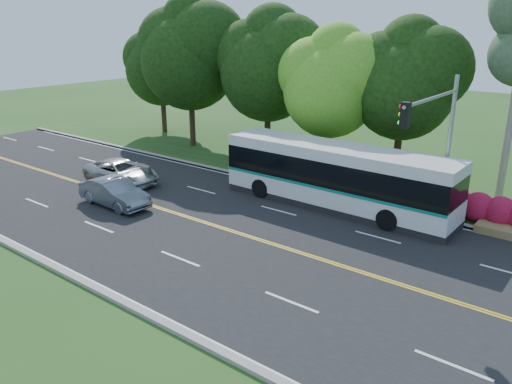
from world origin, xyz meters
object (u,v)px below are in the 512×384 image
Objects in this scene: transit_bus at (336,177)px; sedan at (114,193)px; suv at (121,172)px; traffic_signal at (437,133)px.

sedan is (-9.26, -6.97, -0.90)m from transit_bus.
traffic_signal is at bearing -78.90° from suv.
traffic_signal is 0.56× the size of transit_bus.
transit_bus is (-5.02, 0.40, -3.03)m from traffic_signal.
traffic_signal reaches higher than suv.
suv is (-2.92, 2.71, -0.02)m from sedan.
transit_bus is 11.62m from sedan.
sedan is at bearing -142.16° from transit_bus.
transit_bus is 2.87× the size of sedan.
traffic_signal reaches higher than transit_bus.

